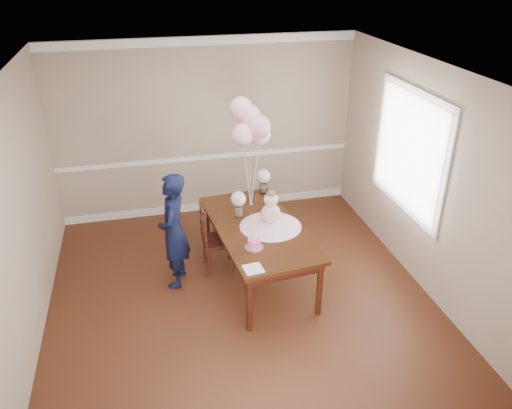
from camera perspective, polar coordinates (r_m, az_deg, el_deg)
name	(u,v)px	position (r m, az deg, el deg)	size (l,w,h in m)	color
floor	(243,303)	(6.07, -1.53, -11.24)	(4.50, 5.00, 0.00)	#36180D
ceiling	(239,76)	(4.87, -1.94, 14.43)	(4.50, 5.00, 0.02)	white
wall_back	(207,129)	(7.62, -5.64, 8.56)	(4.50, 0.02, 2.70)	tan
wall_front	(322,377)	(3.39, 7.55, -19.00)	(4.50, 0.02, 2.70)	tan
wall_left	(16,227)	(5.41, -25.74, -2.38)	(0.02, 5.00, 2.70)	tan
wall_right	(430,183)	(6.15, 19.29, 2.38)	(0.02, 5.00, 2.70)	tan
chair_rail_trim	(208,157)	(7.76, -5.48, 5.39)	(4.50, 0.02, 0.07)	white
crown_molding	(203,41)	(7.30, -6.10, 18.09)	(4.50, 0.02, 0.12)	white
baseboard_trim	(211,206)	(8.11, -5.22, -0.12)	(4.50, 0.02, 0.12)	white
window_frame	(410,151)	(6.45, 17.14, 5.82)	(0.02, 1.66, 1.56)	silver
window_blinds	(408,152)	(6.44, 17.00, 5.81)	(0.01, 1.50, 1.40)	silver
dining_table_top	(258,228)	(6.12, 0.19, -2.71)	(1.00, 1.99, 0.05)	black
table_apron	(258,233)	(6.16, 0.19, -3.32)	(0.90, 1.89, 0.10)	black
table_leg_fl	(249,305)	(5.50, -0.76, -11.36)	(0.07, 0.07, 0.70)	black
table_leg_fr	(319,289)	(5.76, 7.26, -9.55)	(0.07, 0.07, 0.70)	black
table_leg_bl	(207,225)	(6.97, -5.59, -2.36)	(0.07, 0.07, 0.70)	black
table_leg_br	(264,216)	(7.18, 0.90, -1.28)	(0.07, 0.07, 0.70)	black
baby_skirt	(271,223)	(6.08, 1.68, -2.09)	(0.76, 0.76, 0.10)	#EBADCA
baby_torso	(271,213)	(6.02, 1.69, -1.02)	(0.24, 0.24, 0.24)	pink
baby_head	(271,199)	(5.93, 1.72, 0.59)	(0.17, 0.17, 0.17)	beige
baby_hair	(271,195)	(5.91, 1.73, 1.11)	(0.12, 0.12, 0.12)	brown
cake_platter	(254,247)	(5.68, -0.20, -4.93)	(0.22, 0.22, 0.01)	silver
birthday_cake	(254,243)	(5.66, -0.20, -4.47)	(0.15, 0.15, 0.10)	#EE4B96
cake_flower_a	(254,239)	(5.62, -0.20, -3.91)	(0.03, 0.03, 0.03)	silver
cake_flower_b	(256,237)	(5.65, 0.02, -3.76)	(0.03, 0.03, 0.03)	white
rose_vase_near	(239,212)	(6.27, -2.01, -0.82)	(0.10, 0.10, 0.16)	white
roses_near	(238,199)	(6.19, -2.03, 0.65)	(0.19, 0.19, 0.19)	beige
rose_vase_far	(263,188)	(6.89, 0.82, 1.90)	(0.10, 0.10, 0.16)	silver
roses_far	(263,176)	(6.81, 0.83, 3.26)	(0.19, 0.19, 0.19)	#FFD5DF
napkin	(253,269)	(5.33, -0.32, -7.37)	(0.20, 0.20, 0.01)	white
balloon_weight	(251,205)	(6.58, -0.58, -0.05)	(0.04, 0.04, 0.02)	silver
balloon_a	(243,135)	(6.16, -1.51, 7.98)	(0.28, 0.28, 0.28)	#FFB4C8
balloon_b	(260,126)	(6.15, 0.41, 8.92)	(0.28, 0.28, 0.28)	#E3A1C4
balloon_c	(249,116)	(6.22, -0.76, 10.12)	(0.28, 0.28, 0.28)	#FBB2D2
balloon_d	(241,108)	(6.18, -1.71, 10.96)	(0.28, 0.28, 0.28)	#FFB4CD
balloon_e	(260,134)	(6.33, 0.44, 8.03)	(0.28, 0.28, 0.28)	#FFB4C6
balloon_ribbon_a	(247,176)	(6.39, -1.02, 3.22)	(0.00, 0.00, 0.84)	silver
balloon_ribbon_b	(255,173)	(6.37, -0.10, 3.66)	(0.00, 0.00, 0.94)	white
balloon_ribbon_c	(250,167)	(6.41, -0.66, 4.28)	(0.00, 0.00, 1.04)	white
balloon_ribbon_d	(246,164)	(6.38, -1.12, 4.66)	(0.00, 0.00, 1.14)	white
balloon_ribbon_e	(255,176)	(6.47, -0.08, 3.30)	(0.00, 0.00, 0.79)	white
dining_chair_seat	(218,240)	(6.48, -4.31, -4.11)	(0.41, 0.41, 0.05)	#37140F
chair_leg_fl	(209,263)	(6.44, -5.45, -6.68)	(0.04, 0.04, 0.40)	#381A0F
chair_leg_fr	(234,260)	(6.48, -2.53, -6.31)	(0.04, 0.04, 0.40)	#3C1510
chair_leg_bl	(205,250)	(6.71, -5.90, -5.14)	(0.04, 0.04, 0.40)	#3B1910
chair_leg_br	(229,246)	(6.75, -3.11, -4.79)	(0.04, 0.04, 0.40)	#39190F
chair_back_post_l	(205,231)	(6.18, -5.81, -2.98)	(0.04, 0.04, 0.52)	#36140E
chair_back_post_r	(201,218)	(6.46, -6.27, -1.54)	(0.04, 0.04, 0.52)	#3B1A10
chair_slat_low	(204,232)	(6.38, -6.00, -3.11)	(0.03, 0.37, 0.05)	#3C1F10
chair_slat_mid	(203,222)	(6.30, -6.06, -1.95)	(0.03, 0.37, 0.05)	#3D1C10
chair_slat_top	(203,211)	(6.23, -6.13, -0.77)	(0.03, 0.37, 0.05)	#3C1810
woman	(174,231)	(6.10, -9.39, -3.00)	(0.54, 0.36, 1.48)	black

